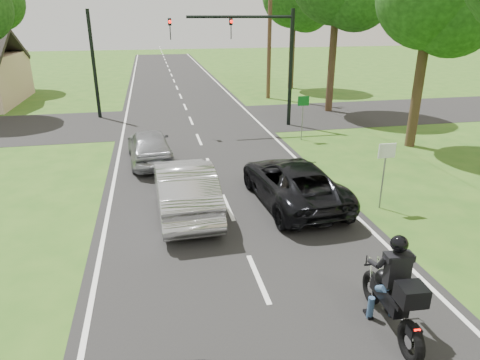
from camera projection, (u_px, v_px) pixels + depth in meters
name	position (u px, v px, depth m)	size (l,w,h in m)	color
ground	(258.00, 279.00, 9.93)	(140.00, 140.00, 0.00)	#2B5818
road	(204.00, 152.00, 19.05)	(8.00, 100.00, 0.01)	black
cross_road	(191.00, 121.00, 24.52)	(60.00, 7.00, 0.01)	black
motorcycle_rider	(394.00, 295.00, 8.03)	(0.67, 2.38, 2.05)	black
dark_suv	(293.00, 182.00, 13.72)	(2.29, 4.97, 1.38)	black
silver_sedan	(185.00, 187.00, 13.04)	(1.68, 4.82, 1.59)	#B9B8BE
silver_suv	(150.00, 146.00, 17.42)	(1.66, 4.13, 1.41)	#979A9F
traffic_signal	(257.00, 47.00, 21.83)	(6.38, 0.44, 6.00)	black
signal_pole_far	(94.00, 65.00, 24.28)	(0.20, 0.20, 6.00)	black
utility_pole_far	(270.00, 24.00, 29.32)	(1.60, 0.28, 10.00)	brown
sign_white	(386.00, 160.00, 12.95)	(0.55, 0.07, 2.12)	slate
sign_green	(303.00, 107.00, 20.29)	(0.55, 0.07, 2.12)	slate
tree_row_c	(439.00, 1.00, 17.53)	(4.80, 4.65, 8.76)	#332316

